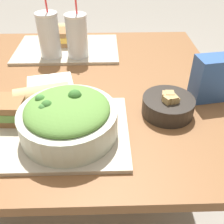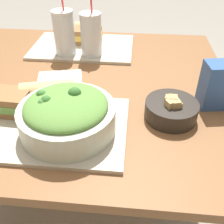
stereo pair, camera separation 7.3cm
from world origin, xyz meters
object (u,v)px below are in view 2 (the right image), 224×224
at_px(salad_bowl, 67,114).
at_px(chip_bag, 221,85).
at_px(drink_cup_dark, 64,34).
at_px(sandwich_far, 88,36).
at_px(baguette_far, 89,29).
at_px(baguette_near, 49,92).
at_px(soup_bowl, 171,109).
at_px(sandwich_near, 8,102).
at_px(drink_cup_red, 91,36).
at_px(napkin_folded, 60,78).

distance_m(salad_bowl, chip_bag, 0.47).
bearing_deg(drink_cup_dark, chip_bag, -29.13).
relative_size(sandwich_far, baguette_far, 1.04).
bearing_deg(salad_bowl, baguette_near, 125.48).
distance_m(soup_bowl, drink_cup_dark, 0.57).
xyz_separation_m(sandwich_near, chip_bag, (0.63, 0.11, 0.03)).
distance_m(salad_bowl, drink_cup_dark, 0.50).
distance_m(salad_bowl, sandwich_near, 0.21).
height_order(drink_cup_red, napkin_folded, drink_cup_red).
distance_m(salad_bowl, soup_bowl, 0.30).
bearing_deg(drink_cup_dark, soup_bowl, -43.78).
relative_size(drink_cup_red, napkin_folded, 1.42).
xyz_separation_m(soup_bowl, drink_cup_dark, (-0.41, 0.39, 0.06)).
xyz_separation_m(baguette_far, napkin_folded, (-0.05, -0.39, -0.05)).
distance_m(sandwich_near, sandwich_far, 0.56).
distance_m(sandwich_far, drink_cup_red, 0.14).
bearing_deg(drink_cup_red, chip_bag, -34.82).
height_order(baguette_far, drink_cup_dark, drink_cup_dark).
bearing_deg(sandwich_near, drink_cup_red, 69.20).
bearing_deg(sandwich_near, sandwich_far, 77.69).
xyz_separation_m(baguette_near, drink_cup_dark, (-0.03, 0.36, 0.05)).
relative_size(sandwich_far, chip_bag, 0.89).
xyz_separation_m(soup_bowl, sandwich_far, (-0.33, 0.51, 0.01)).
xyz_separation_m(salad_bowl, sandwich_near, (-0.19, 0.07, -0.02)).
relative_size(sandwich_near, drink_cup_dark, 0.52).
height_order(sandwich_far, baguette_far, baguette_far).
relative_size(salad_bowl, chip_bag, 1.79).
bearing_deg(soup_bowl, drink_cup_dark, 136.22).
xyz_separation_m(sandwich_near, drink_cup_red, (0.18, 0.42, 0.05)).
relative_size(sandwich_near, sandwich_far, 1.07).
height_order(sandwich_near, sandwich_far, same).
xyz_separation_m(drink_cup_dark, drink_cup_red, (0.11, 0.00, -0.00)).
bearing_deg(napkin_folded, chip_bag, -12.21).
height_order(baguette_near, baguette_far, same).
xyz_separation_m(sandwich_far, drink_cup_dark, (-0.07, -0.12, 0.05)).
bearing_deg(chip_bag, drink_cup_dark, 141.84).
bearing_deg(drink_cup_dark, baguette_far, 70.90).
bearing_deg(chip_bag, sandwich_near, -179.27).
xyz_separation_m(sandwich_far, drink_cup_red, (0.04, -0.12, 0.05)).
height_order(sandwich_near, drink_cup_dark, drink_cup_dark).
xyz_separation_m(baguette_near, napkin_folded, (-0.01, 0.17, -0.05)).
relative_size(sandwich_near, baguette_far, 1.12).
relative_size(soup_bowl, sandwich_near, 1.12).
bearing_deg(baguette_far, soup_bowl, -152.94).
distance_m(soup_bowl, baguette_near, 0.37).
height_order(baguette_far, napkin_folded, baguette_far).
height_order(sandwich_far, chip_bag, chip_bag).
bearing_deg(soup_bowl, sandwich_far, 123.02).
relative_size(salad_bowl, drink_cup_dark, 0.98).
xyz_separation_m(sandwich_near, drink_cup_dark, (0.07, 0.42, 0.05)).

